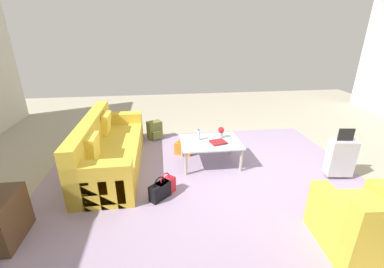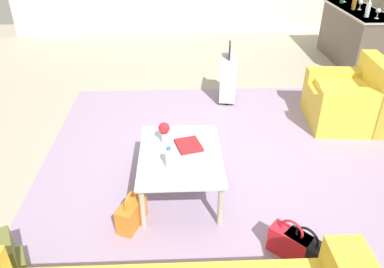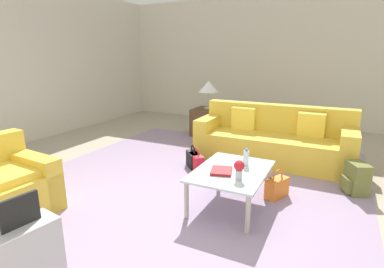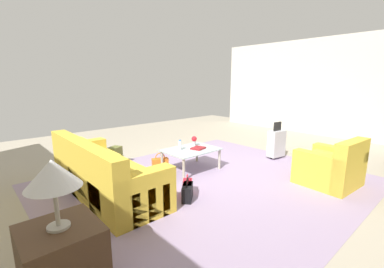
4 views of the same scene
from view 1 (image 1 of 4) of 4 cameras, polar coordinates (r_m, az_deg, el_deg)
name	(u,v)px [view 1 (image 1 of 4)]	position (r m, az deg, el deg)	size (l,w,h in m)	color
ground_plane	(239,176)	(4.39, 10.44, -9.25)	(12.00, 12.00, 0.00)	#A89E89
area_rug	(206,185)	(4.10, 3.09, -11.35)	(5.20, 4.40, 0.01)	#9984A3
couch	(108,151)	(4.69, -18.26, -3.66)	(0.89, 2.42, 0.89)	gold
armchair	(369,229)	(3.47, 34.63, -17.03)	(0.94, 0.93, 0.83)	gold
coffee_table	(210,144)	(4.55, 4.12, -2.26)	(1.04, 0.76, 0.44)	silver
water_bottle	(198,135)	(4.55, 1.45, -0.21)	(0.06, 0.06, 0.20)	silver
coffee_table_book	(218,142)	(4.47, 5.85, -1.82)	(0.26, 0.22, 0.03)	maroon
flower_vase	(221,131)	(4.66, 6.48, 0.60)	(0.11, 0.11, 0.21)	#B2B7BC
suitcase_silver	(341,157)	(4.79, 30.13, -4.47)	(0.43, 0.27, 0.85)	#B7B7BC
handbag_red	(165,187)	(3.86, -5.92, -11.56)	(0.32, 0.33, 0.36)	red
handbag_orange	(183,148)	(4.98, -1.98, -3.19)	(0.35, 0.26, 0.36)	orange
handbag_black	(160,191)	(3.78, -7.14, -12.41)	(0.33, 0.32, 0.36)	black
backpack_olive	(155,131)	(5.73, -8.26, 0.77)	(0.36, 0.34, 0.40)	olive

